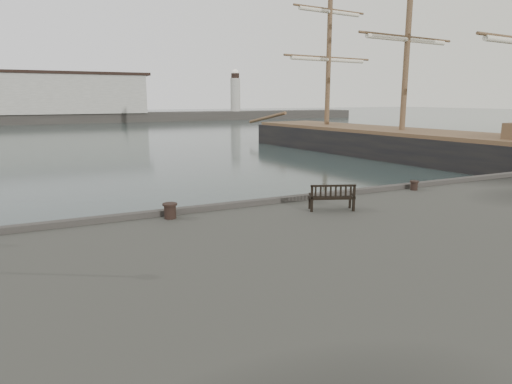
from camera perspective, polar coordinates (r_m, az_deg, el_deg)
ground at (r=17.13m, az=3.76°, el=-6.15°), size 400.00×400.00×0.00m
breakwater at (r=106.19m, az=-24.51°, el=10.14°), size 140.00×9.50×12.20m
bench at (r=15.39m, az=9.41°, el=-1.24°), size 1.59×1.05×0.86m
bollard_left at (r=14.39m, az=-10.69°, el=-2.33°), size 0.60×0.60×0.48m
bollard_right at (r=19.60m, az=19.16°, el=0.78°), size 0.40×0.40×0.38m
tall_ship_main at (r=43.22m, az=17.62°, el=5.10°), size 11.23×36.65×27.05m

